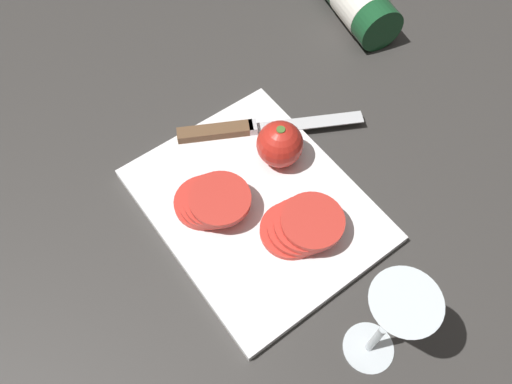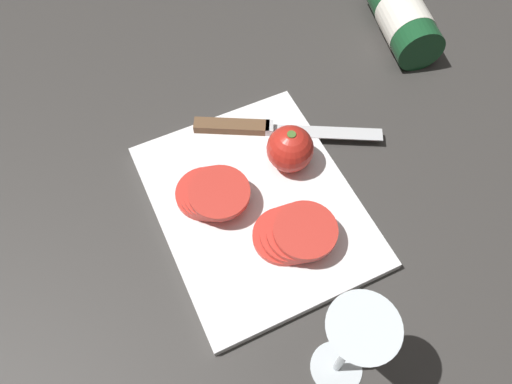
{
  "view_description": "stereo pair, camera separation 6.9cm",
  "coord_description": "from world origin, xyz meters",
  "px_view_note": "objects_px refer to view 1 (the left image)",
  "views": [
    {
      "loc": [
        0.27,
        -0.22,
        0.64
      ],
      "look_at": [
        -0.01,
        -0.01,
        0.05
      ],
      "focal_mm": 35.0,
      "sensor_mm": 36.0,
      "label": 1
    },
    {
      "loc": [
        0.3,
        -0.16,
        0.64
      ],
      "look_at": [
        -0.01,
        -0.01,
        0.05
      ],
      "focal_mm": 35.0,
      "sensor_mm": 36.0,
      "label": 2
    }
  ],
  "objects_px": {
    "tomato_slice_stack_near": "(302,225)",
    "tomato_slice_stack_far": "(212,201)",
    "wine_glass": "(392,319)",
    "whole_tomato": "(280,144)",
    "knife": "(234,130)"
  },
  "relations": [
    {
      "from": "tomato_slice_stack_near",
      "to": "tomato_slice_stack_far",
      "type": "bearing_deg",
      "value": -143.93
    },
    {
      "from": "tomato_slice_stack_near",
      "to": "tomato_slice_stack_far",
      "type": "distance_m",
      "value": 0.13
    },
    {
      "from": "wine_glass",
      "to": "knife",
      "type": "relative_size",
      "value": 0.69
    },
    {
      "from": "knife",
      "to": "tomato_slice_stack_far",
      "type": "bearing_deg",
      "value": -110.01
    },
    {
      "from": "wine_glass",
      "to": "tomato_slice_stack_far",
      "type": "xyz_separation_m",
      "value": [
        -0.28,
        -0.05,
        -0.1
      ]
    },
    {
      "from": "knife",
      "to": "tomato_slice_stack_far",
      "type": "distance_m",
      "value": 0.14
    },
    {
      "from": "whole_tomato",
      "to": "knife",
      "type": "distance_m",
      "value": 0.09
    },
    {
      "from": "knife",
      "to": "tomato_slice_stack_near",
      "type": "xyz_separation_m",
      "value": [
        0.19,
        -0.02,
        0.01
      ]
    },
    {
      "from": "wine_glass",
      "to": "tomato_slice_stack_far",
      "type": "relative_size",
      "value": 1.7
    },
    {
      "from": "whole_tomato",
      "to": "wine_glass",
      "type": "bearing_deg",
      "value": -15.72
    },
    {
      "from": "whole_tomato",
      "to": "knife",
      "type": "height_order",
      "value": "whole_tomato"
    },
    {
      "from": "knife",
      "to": "tomato_slice_stack_near",
      "type": "relative_size",
      "value": 2.51
    },
    {
      "from": "wine_glass",
      "to": "tomato_slice_stack_near",
      "type": "distance_m",
      "value": 0.2
    },
    {
      "from": "tomato_slice_stack_near",
      "to": "tomato_slice_stack_far",
      "type": "relative_size",
      "value": 0.99
    },
    {
      "from": "wine_glass",
      "to": "whole_tomato",
      "type": "bearing_deg",
      "value": 164.28
    }
  ]
}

